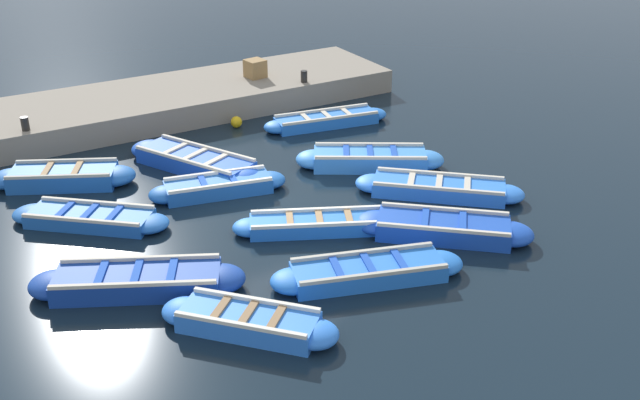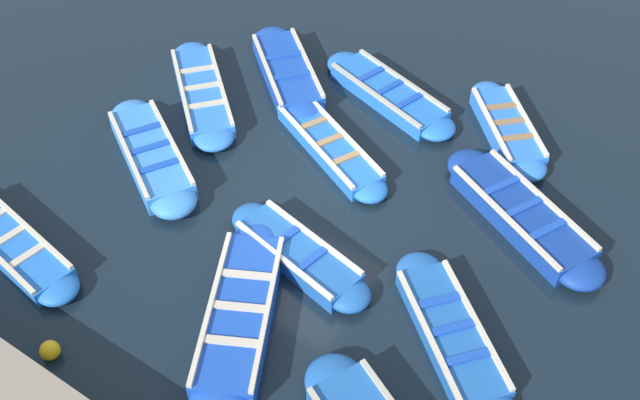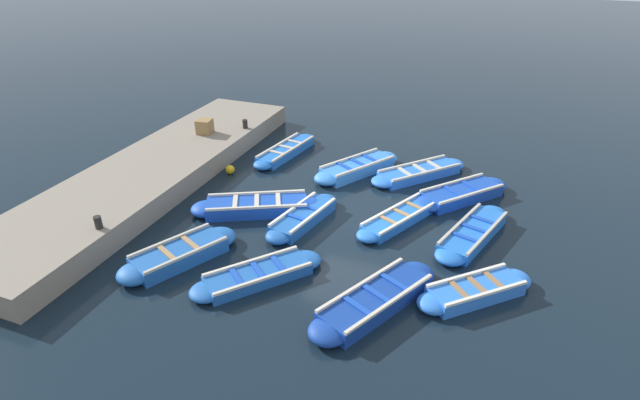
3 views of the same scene
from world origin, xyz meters
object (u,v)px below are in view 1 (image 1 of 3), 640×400
(bollard_north, at_px, (25,124))
(wooden_crate, at_px, (255,69))
(boat_near_quay, at_px, (63,177))
(boat_inner_gap, at_px, (370,159))
(boat_bow_out, at_px, (90,218))
(boat_drifting, at_px, (319,224))
(bollard_mid_north, at_px, (304,76))
(boat_far_corner, at_px, (138,281))
(boat_stern_in, at_px, (218,187))
(boat_alongside, at_px, (326,120))
(buoy_orange_near, at_px, (236,122))
(boat_mid_row, at_px, (195,162))
(boat_outer_right, at_px, (443,228))
(boat_broadside, at_px, (368,272))
(boat_end_of_row, at_px, (439,188))
(boat_tucked, at_px, (249,322))

(bollard_north, bearing_deg, wooden_crate, 99.60)
(boat_near_quay, xyz_separation_m, boat_inner_gap, (2.76, 6.82, 0.00))
(boat_bow_out, bearing_deg, boat_near_quay, -179.72)
(boat_drifting, height_order, bollard_mid_north, bollard_mid_north)
(boat_drifting, distance_m, bollard_north, 8.48)
(boat_far_corner, bearing_deg, boat_near_quay, -179.08)
(boat_near_quay, bearing_deg, boat_stern_in, 52.37)
(boat_alongside, bearing_deg, buoy_orange_near, -116.90)
(boat_near_quay, distance_m, boat_mid_row, 3.11)
(boat_near_quay, xyz_separation_m, boat_drifting, (4.99, 4.07, -0.05))
(boat_mid_row, bearing_deg, wooden_crate, 138.38)
(boat_mid_row, bearing_deg, boat_outer_right, 28.43)
(boat_stern_in, height_order, wooden_crate, wooden_crate)
(boat_outer_right, distance_m, boat_drifting, 2.56)
(boat_broadside, xyz_separation_m, buoy_orange_near, (-8.54, 1.22, -0.00))
(boat_mid_row, xyz_separation_m, wooden_crate, (-4.12, 3.66, 0.78))
(boat_bow_out, height_order, buoy_orange_near, boat_bow_out)
(boat_far_corner, height_order, boat_end_of_row, boat_far_corner)
(boat_alongside, distance_m, boat_mid_row, 4.47)
(buoy_orange_near, bearing_deg, boat_drifting, -9.24)
(boat_outer_right, xyz_separation_m, boat_inner_gap, (-3.72, 0.67, 0.02))
(boat_far_corner, xyz_separation_m, boat_tucked, (2.12, 1.20, -0.02))
(boat_outer_right, height_order, boat_drifting, boat_outer_right)
(boat_broadside, xyz_separation_m, boat_tucked, (0.33, -2.61, 0.01))
(boat_mid_row, bearing_deg, boat_alongside, 103.13)
(boat_near_quay, bearing_deg, boat_broadside, 28.83)
(boat_bow_out, distance_m, boat_end_of_row, 7.73)
(wooden_crate, bearing_deg, boat_tucked, -26.50)
(wooden_crate, xyz_separation_m, buoy_orange_near, (1.95, -1.57, -0.82))
(boat_bow_out, bearing_deg, boat_mid_row, 117.76)
(boat_far_corner, bearing_deg, boat_bow_out, -178.59)
(boat_bow_out, relative_size, wooden_crate, 5.87)
(boat_mid_row, bearing_deg, boat_inner_gap, 61.58)
(bollard_north, bearing_deg, boat_end_of_row, 47.01)
(boat_bow_out, relative_size, bollard_north, 9.13)
(buoy_orange_near, bearing_deg, boat_near_quay, -74.17)
(boat_near_quay, height_order, boat_drifting, boat_near_quay)
(boat_outer_right, height_order, bollard_mid_north, bollard_mid_north)
(boat_broadside, height_order, boat_drifting, boat_broadside)
(boat_end_of_row, distance_m, boat_tucked, 6.52)
(boat_far_corner, height_order, boat_mid_row, boat_mid_row)
(boat_near_quay, height_order, buoy_orange_near, boat_near_quay)
(boat_near_quay, relative_size, boat_alongside, 0.91)
(boat_inner_gap, relative_size, boat_alongside, 0.96)
(boat_alongside, relative_size, boat_stern_in, 1.15)
(boat_stern_in, relative_size, wooden_crate, 6.00)
(boat_end_of_row, relative_size, boat_drifting, 0.97)
(boat_stern_in, bearing_deg, boat_bow_out, -89.64)
(boat_near_quay, bearing_deg, boat_bow_out, 0.28)
(boat_outer_right, bearing_deg, boat_drifting, -125.68)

